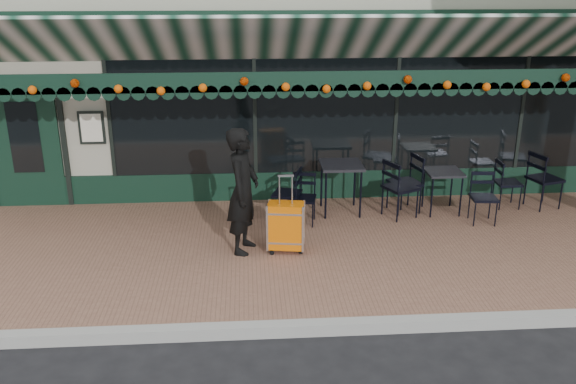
{
  "coord_description": "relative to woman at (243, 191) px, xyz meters",
  "views": [
    {
      "loc": [
        -1.14,
        -6.08,
        3.89
      ],
      "look_at": [
        -0.61,
        1.6,
        1.13
      ],
      "focal_mm": 38.0,
      "sensor_mm": 36.0,
      "label": 1
    }
  ],
  "objects": [
    {
      "name": "ground",
      "position": [
        1.21,
        -1.92,
        -1.05
      ],
      "size": [
        80.0,
        80.0,
        0.0
      ],
      "primitive_type": "plane",
      "color": "black",
      "rests_on": "ground"
    },
    {
      "name": "sidewalk",
      "position": [
        1.21,
        0.08,
        -0.97
      ],
      "size": [
        18.0,
        4.0,
        0.15
      ],
      "primitive_type": "cube",
      "color": "brown",
      "rests_on": "ground"
    },
    {
      "name": "curb",
      "position": [
        1.21,
        -2.0,
        -0.97
      ],
      "size": [
        18.0,
        0.16,
        0.15
      ],
      "primitive_type": "cube",
      "color": "#9E9E99",
      "rests_on": "ground"
    },
    {
      "name": "restaurant_building",
      "position": [
        1.21,
        5.92,
        1.22
      ],
      "size": [
        12.0,
        9.6,
        4.5
      ],
      "color": "#9F9D8A",
      "rests_on": "ground"
    },
    {
      "name": "woman",
      "position": [
        0.0,
        0.0,
        0.0
      ],
      "size": [
        0.6,
        0.75,
        1.8
      ],
      "primitive_type": "imported",
      "rotation": [
        0.0,
        0.0,
        1.29
      ],
      "color": "black",
      "rests_on": "sidewalk"
    },
    {
      "name": "suitcase",
      "position": [
        0.59,
        -0.09,
        -0.52
      ],
      "size": [
        0.53,
        0.35,
        1.14
      ],
      "rotation": [
        0.0,
        0.0,
        -0.15
      ],
      "color": "#DB6206",
      "rests_on": "sidewalk"
    },
    {
      "name": "cafe_table_a",
      "position": [
        3.27,
        1.28,
        -0.26
      ],
      "size": [
        0.58,
        0.58,
        0.71
      ],
      "color": "black",
      "rests_on": "sidewalk"
    },
    {
      "name": "cafe_table_b",
      "position": [
        1.59,
        1.39,
        -0.15
      ],
      "size": [
        0.68,
        0.68,
        0.84
      ],
      "color": "black",
      "rests_on": "sidewalk"
    },
    {
      "name": "chair_a_left",
      "position": [
        2.65,
        1.36,
        -0.42
      ],
      "size": [
        0.59,
        0.59,
        0.97
      ],
      "primitive_type": null,
      "rotation": [
        0.0,
        0.0,
        -1.33
      ],
      "color": "black",
      "rests_on": "sidewalk"
    },
    {
      "name": "chair_a_right",
      "position": [
        4.45,
        1.44,
        -0.49
      ],
      "size": [
        0.42,
        0.42,
        0.83
      ],
      "primitive_type": null,
      "rotation": [
        0.0,
        0.0,
        1.55
      ],
      "color": "black",
      "rests_on": "sidewalk"
    },
    {
      "name": "chair_a_front",
      "position": [
        3.78,
        0.77,
        -0.49
      ],
      "size": [
        0.44,
        0.44,
        0.81
      ],
      "primitive_type": null,
      "rotation": [
        0.0,
        0.0,
        -0.09
      ],
      "color": "black",
      "rests_on": "sidewalk"
    },
    {
      "name": "chair_a_extra",
      "position": [
        5.05,
        1.38,
        -0.41
      ],
      "size": [
        0.6,
        0.6,
        0.97
      ],
      "primitive_type": null,
      "rotation": [
        0.0,
        0.0,
        1.85
      ],
      "color": "black",
      "rests_on": "sidewalk"
    },
    {
      "name": "chair_b_left",
      "position": [
        0.69,
        1.09,
        -0.46
      ],
      "size": [
        0.55,
        0.55,
        0.88
      ],
      "primitive_type": null,
      "rotation": [
        0.0,
        0.0,
        -1.89
      ],
      "color": "black",
      "rests_on": "sidewalk"
    },
    {
      "name": "chair_b_right",
      "position": [
        2.53,
        1.13,
        -0.41
      ],
      "size": [
        0.64,
        0.64,
        0.97
      ],
      "primitive_type": null,
      "rotation": [
        0.0,
        0.0,
        2.0
      ],
      "color": "black",
      "rests_on": "sidewalk"
    },
    {
      "name": "chair_b_front",
      "position": [
        0.93,
        0.94,
        -0.49
      ],
      "size": [
        0.48,
        0.48,
        0.81
      ],
      "primitive_type": null,
      "rotation": [
        0.0,
        0.0,
        -0.19
      ],
      "color": "black",
      "rests_on": "sidewalk"
    }
  ]
}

